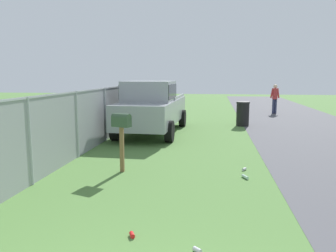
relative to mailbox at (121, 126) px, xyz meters
name	(u,v)px	position (x,y,z in m)	size (l,w,h in m)	color
mailbox	(121,126)	(0.00, 0.00, 0.00)	(0.34, 0.50, 1.42)	brown
pickup_truck	(152,106)	(5.41, 0.27, -0.02)	(5.60, 2.34, 2.09)	#93999E
trash_bin	(243,114)	(7.98, -3.48, -0.57)	(0.60, 0.60, 1.12)	black
pedestrian	(275,97)	(13.38, -5.80, -0.10)	(0.30, 0.56, 1.77)	#2D3351
fence_section	(93,117)	(2.50, 1.64, -0.12)	(17.45, 0.07, 1.88)	#9EA3A8
litter_can_far_scatter	(132,235)	(-3.24, -1.04, -1.10)	(0.07, 0.07, 0.12)	red
litter_bottle_midfield_b	(245,177)	(-0.15, -2.90, -1.09)	(0.07, 0.07, 0.22)	#B2D8BF
litter_can_by_mailbox	(244,169)	(0.50, -2.94, -1.10)	(0.07, 0.07, 0.12)	silver
litter_can_near_hydrant	(197,250)	(-3.55, -1.99, -1.10)	(0.07, 0.07, 0.12)	silver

